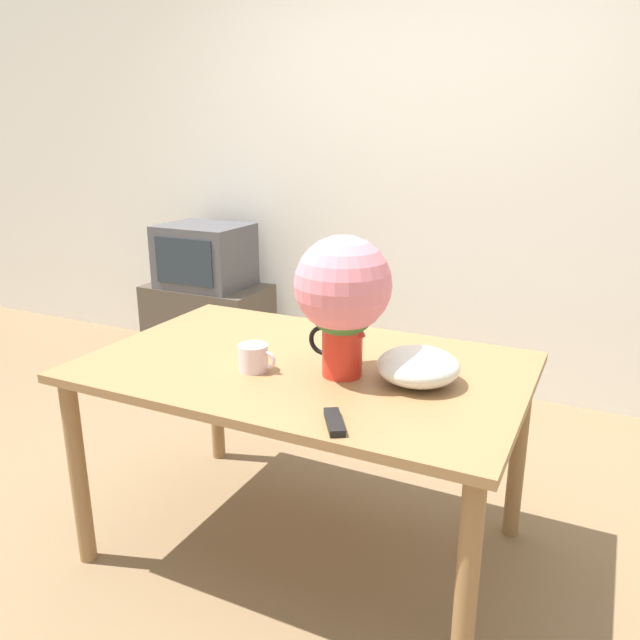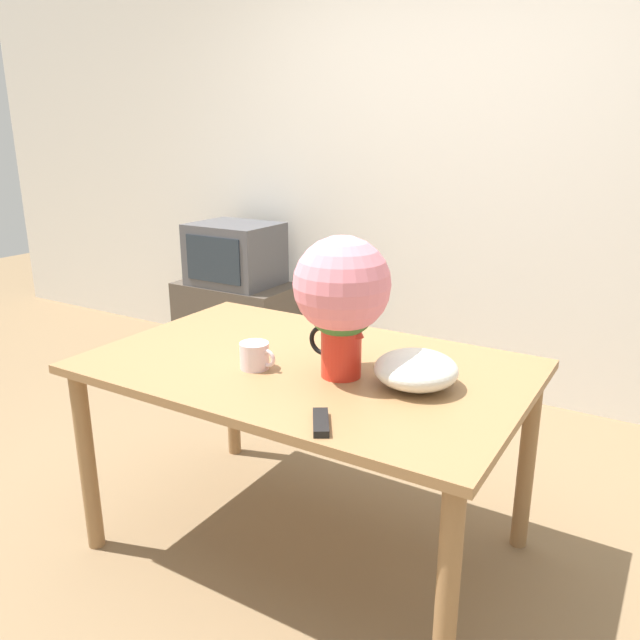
% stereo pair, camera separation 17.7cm
% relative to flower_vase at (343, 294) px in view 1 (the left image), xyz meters
% --- Properties ---
extents(ground_plane, '(12.00, 12.00, 0.00)m').
position_rel_flower_vase_xyz_m(ground_plane, '(-0.27, 0.04, -1.01)').
color(ground_plane, '#7F6647').
extents(wall_back, '(8.00, 0.05, 2.60)m').
position_rel_flower_vase_xyz_m(wall_back, '(-0.27, 1.82, 0.29)').
color(wall_back, silver).
rests_on(wall_back, ground_plane).
extents(table, '(1.48, 0.95, 0.73)m').
position_rel_flower_vase_xyz_m(table, '(-0.16, 0.04, -0.36)').
color(table, olive).
rests_on(table, ground_plane).
extents(flower_vase, '(0.31, 0.31, 0.46)m').
position_rel_flower_vase_xyz_m(flower_vase, '(0.00, 0.00, 0.00)').
color(flower_vase, red).
rests_on(flower_vase, table).
extents(coffee_mug, '(0.13, 0.10, 0.09)m').
position_rel_flower_vase_xyz_m(coffee_mug, '(-0.28, -0.09, -0.23)').
color(coffee_mug, silver).
rests_on(coffee_mug, table).
extents(white_bowl, '(0.26, 0.26, 0.11)m').
position_rel_flower_vase_xyz_m(white_bowl, '(0.24, 0.05, -0.22)').
color(white_bowl, silver).
rests_on(white_bowl, table).
extents(remote_control, '(0.11, 0.15, 0.02)m').
position_rel_flower_vase_xyz_m(remote_control, '(0.13, -0.34, -0.26)').
color(remote_control, black).
rests_on(remote_control, table).
extents(tv_stand, '(0.77, 0.45, 0.54)m').
position_rel_flower_vase_xyz_m(tv_stand, '(-1.59, 1.45, -0.74)').
color(tv_stand, '#4C4238').
rests_on(tv_stand, ground_plane).
extents(tv_set, '(0.53, 0.44, 0.39)m').
position_rel_flower_vase_xyz_m(tv_set, '(-1.59, 1.45, -0.27)').
color(tv_set, '#4C4C51').
rests_on(tv_set, tv_stand).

